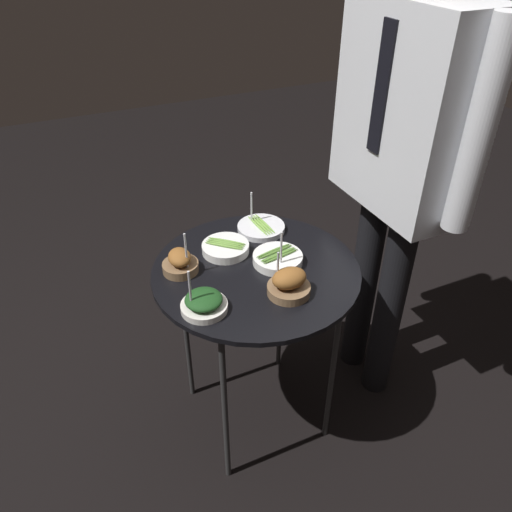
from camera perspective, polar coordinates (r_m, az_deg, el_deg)
ground_plane at (r=2.19m, az=0.00°, el=-17.40°), size 8.00×8.00×0.00m
serving_cart at (r=1.69m, az=0.00°, el=-2.88°), size 0.69×0.69×0.75m
bowl_asparagus_front_right at (r=1.68m, az=2.42°, el=-0.20°), size 0.17×0.17×0.15m
bowl_spinach_far_rim at (r=1.49m, az=-5.98°, el=-5.36°), size 0.14×0.14×0.16m
bowl_asparagus_center at (r=1.73m, az=-3.51°, el=0.94°), size 0.16×0.16×0.04m
bowl_roast_front_left at (r=1.54m, az=3.78°, el=-3.18°), size 0.14×0.14×0.15m
bowl_roast_mid_right at (r=1.65m, az=-8.66°, el=-0.76°), size 0.12×0.12×0.16m
bowl_asparagus_near_rim at (r=1.85m, az=0.57°, el=3.29°), size 0.18×0.18×0.14m
waiter_figure at (r=1.75m, az=16.65°, el=13.12°), size 0.65×0.25×1.77m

